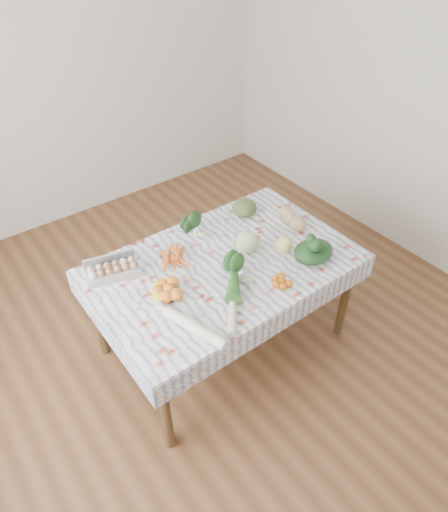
% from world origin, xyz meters
% --- Properties ---
extents(ground, '(4.50, 4.50, 0.00)m').
position_xyz_m(ground, '(0.00, 0.00, 0.00)').
color(ground, brown).
rests_on(ground, ground).
extents(wall_back, '(4.00, 0.04, 2.80)m').
position_xyz_m(wall_back, '(0.00, 2.25, 1.40)').
color(wall_back, silver).
rests_on(wall_back, ground).
extents(dining_table, '(1.60, 1.00, 0.75)m').
position_xyz_m(dining_table, '(0.00, 0.00, 0.68)').
color(dining_table, brown).
rests_on(dining_table, ground).
extents(tablecloth, '(1.66, 1.06, 0.01)m').
position_xyz_m(tablecloth, '(0.00, 0.00, 0.76)').
color(tablecloth, white).
rests_on(tablecloth, dining_table).
extents(egg_carton, '(0.34, 0.20, 0.09)m').
position_xyz_m(egg_carton, '(-0.62, 0.30, 0.80)').
color(egg_carton, '#9C9C98').
rests_on(egg_carton, tablecloth).
extents(carrot_bunch, '(0.28, 0.26, 0.04)m').
position_xyz_m(carrot_bunch, '(-0.25, 0.16, 0.78)').
color(carrot_bunch, orange).
rests_on(carrot_bunch, tablecloth).
extents(kale_bunch, '(0.18, 0.17, 0.13)m').
position_xyz_m(kale_bunch, '(0.01, 0.39, 0.83)').
color(kale_bunch, '#1C3B18').
rests_on(kale_bunch, tablecloth).
extents(kabocha_squash, '(0.23, 0.23, 0.12)m').
position_xyz_m(kabocha_squash, '(0.44, 0.34, 0.82)').
color(kabocha_squash, '#425628').
rests_on(kabocha_squash, tablecloth).
extents(cabbage, '(0.18, 0.18, 0.15)m').
position_xyz_m(cabbage, '(0.19, 0.01, 0.84)').
color(cabbage, '#B0CA81').
rests_on(cabbage, tablecloth).
extents(butternut_squash, '(0.15, 0.25, 0.11)m').
position_xyz_m(butternut_squash, '(0.63, 0.04, 0.82)').
color(butternut_squash, tan).
rests_on(butternut_squash, tablecloth).
extents(orange_cluster, '(0.32, 0.32, 0.08)m').
position_xyz_m(orange_cluster, '(-0.43, -0.03, 0.80)').
color(orange_cluster, orange).
rests_on(orange_cluster, tablecloth).
extents(broccoli, '(0.17, 0.17, 0.11)m').
position_xyz_m(broccoli, '(-0.01, -0.14, 0.82)').
color(broccoli, '#204A1B').
rests_on(broccoli, tablecloth).
extents(mandarin_cluster, '(0.17, 0.17, 0.05)m').
position_xyz_m(mandarin_cluster, '(0.16, -0.36, 0.79)').
color(mandarin_cluster, orange).
rests_on(mandarin_cluster, tablecloth).
extents(grapefruit, '(0.14, 0.14, 0.11)m').
position_xyz_m(grapefruit, '(0.39, -0.14, 0.82)').
color(grapefruit, '#E9DD72').
rests_on(grapefruit, tablecloth).
extents(spinach_bag, '(0.29, 0.23, 0.12)m').
position_xyz_m(spinach_bag, '(0.48, -0.31, 0.82)').
color(spinach_bag, black).
rests_on(spinach_bag, tablecloth).
extents(daikon, '(0.18, 0.43, 0.06)m').
position_xyz_m(daikon, '(-0.46, -0.36, 0.79)').
color(daikon, white).
rests_on(daikon, tablecloth).
extents(leek, '(0.31, 0.36, 0.05)m').
position_xyz_m(leek, '(-0.19, -0.34, 0.79)').
color(leek, silver).
rests_on(leek, tablecloth).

